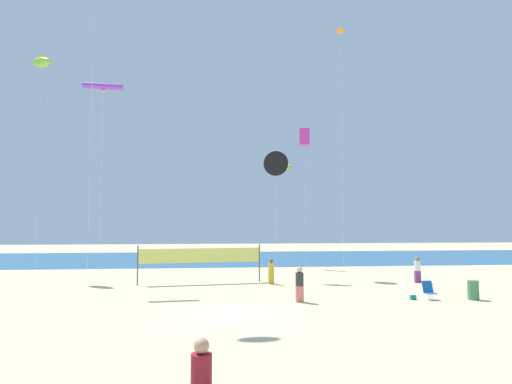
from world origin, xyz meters
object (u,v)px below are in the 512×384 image
(kite_lime_tube, at_px, (282,167))
(kite_orange_diamond, at_px, (341,43))
(folding_beach_chair, at_px, (429,290))
(kite_black_delta, at_px, (276,164))
(beach_handbag, at_px, (413,297))
(kite_magenta_box, at_px, (304,137))
(kite_lime_inflatable, at_px, (42,62))
(beachgoer_charcoal_shirt, at_px, (300,283))
(beachgoer_mustard_shirt, at_px, (271,270))
(beachgoer_white_shirt, at_px, (417,269))
(volleyball_net, at_px, (201,257))
(trash_barrel, at_px, (473,290))
(kite_violet_tube, at_px, (103,87))
(mother_figure, at_px, (201,382))

(kite_lime_tube, bearing_deg, kite_orange_diamond, -79.73)
(folding_beach_chair, distance_m, kite_black_delta, 13.23)
(folding_beach_chair, distance_m, kite_orange_diamond, 16.15)
(beach_handbag, height_order, kite_black_delta, kite_black_delta)
(kite_magenta_box, bearing_deg, kite_lime_inflatable, 172.27)
(beachgoer_charcoal_shirt, bearing_deg, beachgoer_mustard_shirt, 115.80)
(beachgoer_mustard_shirt, relative_size, kite_lime_inflatable, 0.09)
(beachgoer_white_shirt, height_order, kite_orange_diamond, kite_orange_diamond)
(kite_lime_inflatable, bearing_deg, kite_lime_tube, 11.35)
(beachgoer_white_shirt, distance_m, beachgoer_mustard_shirt, 9.28)
(volleyball_net, bearing_deg, kite_orange_diamond, -7.23)
(kite_orange_diamond, distance_m, kite_black_delta, 8.95)
(trash_barrel, height_order, kite_violet_tube, kite_violet_tube)
(mother_figure, height_order, beachgoer_mustard_shirt, mother_figure)
(folding_beach_chair, height_order, beach_handbag, folding_beach_chair)
(beachgoer_mustard_shirt, relative_size, kite_violet_tube, 0.13)
(kite_black_delta, bearing_deg, kite_orange_diamond, -40.56)
(kite_orange_diamond, bearing_deg, mother_figure, -114.11)
(kite_magenta_box, bearing_deg, mother_figure, -106.54)
(trash_barrel, bearing_deg, beachgoer_charcoal_shirt, 178.38)
(mother_figure, distance_m, kite_lime_inflatable, 32.64)
(beachgoer_mustard_shirt, xyz_separation_m, kite_black_delta, (0.75, 2.80, 7.03))
(beachgoer_white_shirt, xyz_separation_m, kite_lime_inflatable, (-25.90, 7.29, 15.06))
(beachgoer_mustard_shirt, relative_size, trash_barrel, 1.67)
(kite_magenta_box, xyz_separation_m, kite_lime_inflatable, (-19.70, 2.67, 5.87))
(beachgoer_charcoal_shirt, distance_m, kite_lime_inflatable, 26.36)
(kite_violet_tube, distance_m, kite_lime_tube, 17.08)
(kite_orange_diamond, relative_size, kite_black_delta, 1.87)
(kite_lime_inflatable, bearing_deg, kite_black_delta, -13.36)
(kite_magenta_box, bearing_deg, beachgoer_charcoal_shirt, -103.59)
(volleyball_net, bearing_deg, kite_lime_tube, 55.75)
(folding_beach_chair, bearing_deg, kite_magenta_box, 152.09)
(beachgoer_white_shirt, bearing_deg, kite_violet_tube, -23.30)
(beachgoer_mustard_shirt, bearing_deg, kite_orange_diamond, 51.42)
(mother_figure, height_order, kite_magenta_box, kite_magenta_box)
(kite_violet_tube, distance_m, kite_black_delta, 12.24)
(beachgoer_mustard_shirt, height_order, kite_black_delta, kite_black_delta)
(beach_handbag, height_order, kite_magenta_box, kite_magenta_box)
(mother_figure, relative_size, kite_black_delta, 0.19)
(kite_lime_inflatable, bearing_deg, volleyball_net, -26.87)
(kite_violet_tube, bearing_deg, volleyball_net, 5.90)
(folding_beach_chair, bearing_deg, kite_orange_diamond, 155.02)
(volleyball_net, relative_size, kite_orange_diamond, 0.47)
(folding_beach_chair, height_order, kite_lime_tube, kite_lime_tube)
(kite_magenta_box, bearing_deg, volleyball_net, -154.57)
(beachgoer_charcoal_shirt, relative_size, beachgoer_mustard_shirt, 1.08)
(trash_barrel, relative_size, kite_magenta_box, 0.09)
(beach_handbag, height_order, kite_lime_inflatable, kite_lime_inflatable)
(folding_beach_chair, xyz_separation_m, kite_magenta_box, (-3.97, 10.45, 9.60))
(beachgoer_charcoal_shirt, height_order, kite_lime_tube, kite_lime_tube)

